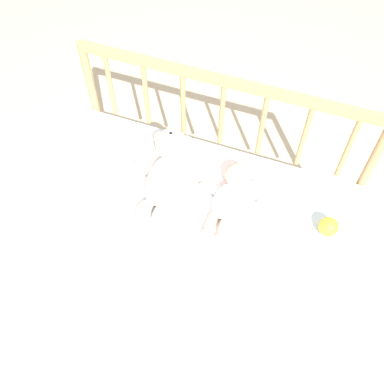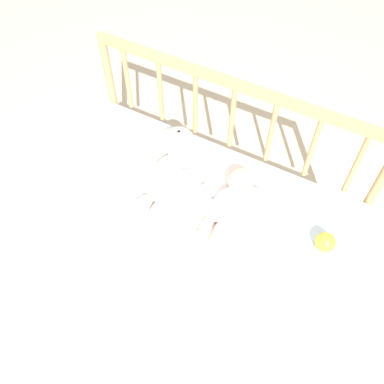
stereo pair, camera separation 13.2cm
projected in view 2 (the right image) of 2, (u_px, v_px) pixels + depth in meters
ground_plane at (191, 256)px, 2.10m from camera, size 12.00×12.00×0.00m
crib_mattress at (191, 232)px, 1.91m from camera, size 1.30×0.67×0.46m
crib_rail at (231, 125)px, 1.81m from camera, size 1.30×0.04×0.82m
blanket at (189, 194)px, 1.75m from camera, size 0.79×0.56×0.01m
teddy_bear at (170, 164)px, 1.78m from camera, size 0.32×0.47×0.14m
baby at (230, 198)px, 1.69m from camera, size 0.29×0.36×0.11m
toy_ball at (325, 242)px, 1.57m from camera, size 0.08×0.08×0.08m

